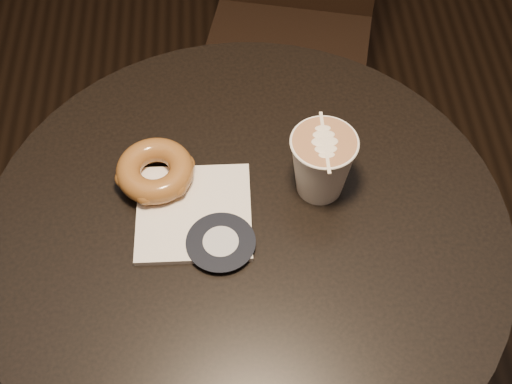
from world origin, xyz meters
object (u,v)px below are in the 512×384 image
cafe_table (247,296)px  pastry_bag (194,213)px  latte_cup (322,165)px  doughnut (155,171)px

cafe_table → pastry_bag: size_ratio=4.97×
cafe_table → pastry_bag: (-0.07, 0.02, 0.20)m
cafe_table → latte_cup: size_ratio=7.66×
latte_cup → doughnut: bearing=174.5°
cafe_table → doughnut: size_ratio=7.11×
doughnut → latte_cup: size_ratio=1.08×
pastry_bag → latte_cup: size_ratio=1.54×
pastry_bag → latte_cup: 0.18m
pastry_bag → doughnut: 0.08m
latte_cup → cafe_table: bearing=-150.3°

